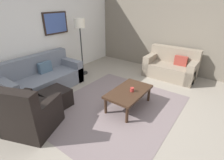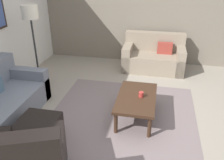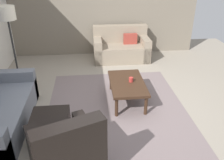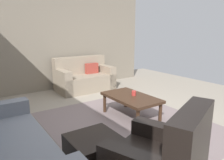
{
  "view_description": "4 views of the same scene",
  "coord_description": "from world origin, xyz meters",
  "px_view_note": "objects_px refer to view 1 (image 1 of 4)",
  "views": [
    {
      "loc": [
        -2.57,
        -1.82,
        2.17
      ],
      "look_at": [
        0.12,
        0.14,
        0.6
      ],
      "focal_mm": 27.08,
      "sensor_mm": 36.0,
      "label": 1
    },
    {
      "loc": [
        -3.23,
        -0.52,
        2.4
      ],
      "look_at": [
        0.05,
        0.15,
        0.77
      ],
      "focal_mm": 38.09,
      "sensor_mm": 36.0,
      "label": 2
    },
    {
      "loc": [
        -3.7,
        0.46,
        2.47
      ],
      "look_at": [
        -0.05,
        0.09,
        0.61
      ],
      "focal_mm": 38.15,
      "sensor_mm": 36.0,
      "label": 3
    },
    {
      "loc": [
        -2.68,
        2.2,
        1.59
      ],
      "look_at": [
        -0.08,
        0.41,
        0.86
      ],
      "focal_mm": 34.63,
      "sensor_mm": 36.0,
      "label": 4
    }
  ],
  "objects_px": {
    "armchair_leather": "(29,117)",
    "lamp_standing": "(80,29)",
    "cup": "(132,90)",
    "couch_main": "(41,79)",
    "couch_loveseat": "(171,67)",
    "coffee_table": "(129,93)",
    "ottoman": "(56,98)",
    "framed_artwork": "(56,23)"
  },
  "relations": [
    {
      "from": "couch_loveseat",
      "to": "ottoman",
      "type": "distance_m",
      "value": 3.52
    },
    {
      "from": "coffee_table",
      "to": "framed_artwork",
      "type": "distance_m",
      "value": 3.02
    },
    {
      "from": "ottoman",
      "to": "framed_artwork",
      "type": "bearing_deg",
      "value": 47.24
    },
    {
      "from": "armchair_leather",
      "to": "lamp_standing",
      "type": "xyz_separation_m",
      "value": [
        2.5,
        1.18,
        1.1
      ]
    },
    {
      "from": "cup",
      "to": "lamp_standing",
      "type": "relative_size",
      "value": 0.05
    },
    {
      "from": "ottoman",
      "to": "coffee_table",
      "type": "relative_size",
      "value": 0.51
    },
    {
      "from": "couch_loveseat",
      "to": "couch_main",
      "type": "bearing_deg",
      "value": 139.05
    },
    {
      "from": "couch_main",
      "to": "armchair_leather",
      "type": "xyz_separation_m",
      "value": [
        -1.08,
        -1.29,
        0.01
      ]
    },
    {
      "from": "couch_main",
      "to": "cup",
      "type": "height_order",
      "value": "couch_main"
    },
    {
      "from": "ottoman",
      "to": "framed_artwork",
      "type": "height_order",
      "value": "framed_artwork"
    },
    {
      "from": "couch_main",
      "to": "couch_loveseat",
      "type": "height_order",
      "value": "same"
    },
    {
      "from": "armchair_leather",
      "to": "coffee_table",
      "type": "distance_m",
      "value": 1.99
    },
    {
      "from": "couch_loveseat",
      "to": "coffee_table",
      "type": "bearing_deg",
      "value": 175.34
    },
    {
      "from": "cup",
      "to": "lamp_standing",
      "type": "bearing_deg",
      "value": 70.95
    },
    {
      "from": "couch_loveseat",
      "to": "cup",
      "type": "distance_m",
      "value": 2.24
    },
    {
      "from": "framed_artwork",
      "to": "lamp_standing",
      "type": "bearing_deg",
      "value": -52.02
    },
    {
      "from": "couch_main",
      "to": "couch_loveseat",
      "type": "distance_m",
      "value": 3.81
    },
    {
      "from": "lamp_standing",
      "to": "framed_artwork",
      "type": "distance_m",
      "value": 0.71
    },
    {
      "from": "framed_artwork",
      "to": "coffee_table",
      "type": "bearing_deg",
      "value": -97.67
    },
    {
      "from": "couch_loveseat",
      "to": "lamp_standing",
      "type": "relative_size",
      "value": 0.86
    },
    {
      "from": "couch_loveseat",
      "to": "cup",
      "type": "xyz_separation_m",
      "value": [
        -2.23,
        0.11,
        0.15
      ]
    },
    {
      "from": "couch_loveseat",
      "to": "armchair_leather",
      "type": "height_order",
      "value": "armchair_leather"
    },
    {
      "from": "ottoman",
      "to": "lamp_standing",
      "type": "height_order",
      "value": "lamp_standing"
    },
    {
      "from": "armchair_leather",
      "to": "lamp_standing",
      "type": "height_order",
      "value": "lamp_standing"
    },
    {
      "from": "lamp_standing",
      "to": "couch_loveseat",
      "type": "bearing_deg",
      "value": -58.71
    },
    {
      "from": "armchair_leather",
      "to": "coffee_table",
      "type": "bearing_deg",
      "value": -30.79
    },
    {
      "from": "cup",
      "to": "coffee_table",
      "type": "bearing_deg",
      "value": 94.52
    },
    {
      "from": "ottoman",
      "to": "coffee_table",
      "type": "distance_m",
      "value": 1.63
    },
    {
      "from": "coffee_table",
      "to": "lamp_standing",
      "type": "bearing_deg",
      "value": 70.25
    },
    {
      "from": "armchair_leather",
      "to": "framed_artwork",
      "type": "distance_m",
      "value": 2.99
    },
    {
      "from": "armchair_leather",
      "to": "ottoman",
      "type": "xyz_separation_m",
      "value": [
        0.77,
        0.3,
        -0.11
      ]
    },
    {
      "from": "ottoman",
      "to": "lamp_standing",
      "type": "xyz_separation_m",
      "value": [
        1.73,
        0.88,
        1.21
      ]
    },
    {
      "from": "couch_loveseat",
      "to": "cup",
      "type": "height_order",
      "value": "couch_loveseat"
    },
    {
      "from": "armchair_leather",
      "to": "coffee_table",
      "type": "relative_size",
      "value": 0.94
    },
    {
      "from": "couch_loveseat",
      "to": "lamp_standing",
      "type": "bearing_deg",
      "value": 121.29
    },
    {
      "from": "coffee_table",
      "to": "cup",
      "type": "distance_m",
      "value": 0.12
    },
    {
      "from": "ottoman",
      "to": "lamp_standing",
      "type": "relative_size",
      "value": 0.33
    },
    {
      "from": "couch_loveseat",
      "to": "lamp_standing",
      "type": "xyz_separation_m",
      "value": [
        -1.45,
        2.38,
        1.11
      ]
    },
    {
      "from": "cup",
      "to": "couch_loveseat",
      "type": "bearing_deg",
      "value": -2.85
    },
    {
      "from": "coffee_table",
      "to": "framed_artwork",
      "type": "relative_size",
      "value": 1.39
    },
    {
      "from": "coffee_table",
      "to": "framed_artwork",
      "type": "xyz_separation_m",
      "value": [
        0.37,
        2.74,
        1.22
      ]
    },
    {
      "from": "armchair_leather",
      "to": "coffee_table",
      "type": "height_order",
      "value": "armchair_leather"
    }
  ]
}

